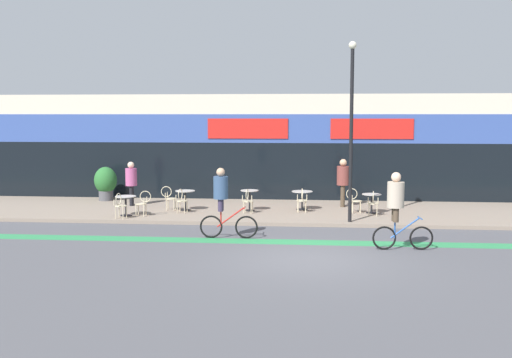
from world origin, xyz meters
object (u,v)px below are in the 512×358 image
bistro_table_4 (372,199)px  cafe_chair_3_near (302,199)px  cafe_chair_4_near (373,201)px  pedestrian_far_end (131,180)px  cafe_chair_1_near (181,199)px  cyclist_0 (223,198)px  cafe_chair_2_near (248,199)px  bistro_table_1 (185,196)px  planter_pot (106,182)px  lamp_post (351,120)px  bistro_table_3 (302,196)px  cyclist_1 (397,204)px  cafe_chair_4_side (354,199)px  cafe_chair_1_side (169,196)px  bistro_table_2 (250,196)px  pedestrian_near_end (343,178)px  cafe_chair_0_near (120,204)px  bistro_table_0 (126,202)px  cafe_chair_0_side (143,202)px

bistro_table_4 → cafe_chair_3_near: size_ratio=0.78×
cafe_chair_4_near → pedestrian_far_end: 9.43m
bistro_table_4 → cafe_chair_1_near: size_ratio=0.78×
cafe_chair_4_near → cyclist_0: 6.13m
cafe_chair_2_near → cafe_chair_3_near: (1.97, 0.39, 0.00)m
bistro_table_1 → planter_pot: 4.49m
planter_pot → lamp_post: bearing=-22.8°
bistro_table_3 → cyclist_1: 6.60m
bistro_table_3 → pedestrian_far_end: 6.78m
cafe_chair_4_side → cyclist_0: bearing=-134.8°
cafe_chair_1_side → cyclist_1: bearing=-36.3°
cafe_chair_1_side → cafe_chair_2_near: 3.08m
cafe_chair_1_near → cafe_chair_2_near: 2.43m
bistro_table_2 → cyclist_0: (-0.34, -4.49, 0.56)m
bistro_table_4 → cyclist_1: bearing=-88.5°
bistro_table_3 → pedestrian_near_end: size_ratio=0.42×
cafe_chair_0_near → cyclist_1: 9.58m
bistro_table_0 → bistro_table_4: same height
cafe_chair_2_near → bistro_table_2: bearing=4.6°
cafe_chair_0_side → cafe_chair_1_side: size_ratio=1.00×
bistro_table_0 → lamp_post: size_ratio=0.12×
bistro_table_0 → pedestrian_near_end: pedestrian_near_end is taller
lamp_post → bistro_table_0: bearing=176.3°
cyclist_0 → cyclist_1: bearing=-13.9°
bistro_table_0 → pedestrian_near_end: (7.80, 2.85, 0.60)m
bistro_table_2 → cafe_chair_4_side: cafe_chair_4_side is taller
cafe_chair_1_near → cafe_chair_1_side: same height
cafe_chair_0_side → planter_pot: size_ratio=0.64×
bistro_table_0 → bistro_table_3: bearing=17.1°
bistro_table_0 → pedestrian_near_end: 8.32m
cafe_chair_0_near → bistro_table_0: bearing=6.7°
bistro_table_0 → pedestrian_far_end: bearing=102.2°
cafe_chair_0_side → cafe_chair_2_near: (3.64, 0.90, 0.00)m
pedestrian_near_end → pedestrian_far_end: (-8.31, -0.47, -0.08)m
bistro_table_2 → pedestrian_near_end: size_ratio=0.41×
cyclist_0 → cafe_chair_0_near: bearing=147.8°
cafe_chair_1_near → cafe_chair_2_near: (2.42, 0.13, 0.00)m
cafe_chair_4_side → cyclist_0: cyclist_0 is taller
cafe_chair_4_side → pedestrian_near_end: pedestrian_near_end is taller
cafe_chair_4_near → pedestrian_far_end: bearing=86.3°
cafe_chair_2_near → cafe_chair_3_near: bearing=-73.5°
cyclist_0 → bistro_table_4: bearing=40.6°
cyclist_0 → cyclist_1: (4.97, -1.11, 0.05)m
bistro_table_1 → cyclist_1: 8.94m
cafe_chair_2_near → planter_pot: size_ratio=0.64×
bistro_table_3 → planter_pot: (-8.24, 1.74, 0.25)m
cafe_chair_4_side → cafe_chair_3_near: bearing=-177.9°
bistro_table_0 → planter_pot: size_ratio=0.52×
bistro_table_0 → cafe_chair_0_side: cafe_chair_0_side is taller
bistro_table_3 → cafe_chair_4_near: size_ratio=0.87×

